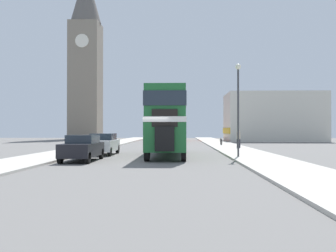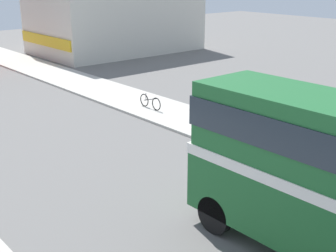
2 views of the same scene
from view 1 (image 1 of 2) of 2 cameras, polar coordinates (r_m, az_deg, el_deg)
The scene contains 12 objects.
ground_plane at distance 21.64m, azimuth -3.16°, elevation -5.37°, with size 120.00×120.00×0.00m, color slate.
sidewalk_right at distance 22.09m, azimuth 14.64°, elevation -5.10°, with size 3.50×120.00×0.12m.
sidewalk_left at distance 23.23m, azimuth -20.05°, elevation -4.86°, with size 3.50×120.00×0.12m.
double_decker_bus at distance 25.88m, azimuth -0.00°, elevation 1.23°, with size 2.40×11.12×4.39m.
bus_distant at distance 60.59m, azimuth 1.01°, elevation 0.24°, with size 2.51×9.28×4.45m.
car_parked_near at distance 22.14m, azimuth -12.90°, elevation -3.23°, with size 1.69×4.21×1.50m.
car_parked_mid at distance 27.42m, azimuth -9.86°, elevation -2.69°, with size 1.77×4.07×1.54m.
pedestrian_walking at distance 35.30m, azimuth 10.70°, elevation -1.74°, with size 0.34×0.34×1.69m.
bicycle_on_pavement at distance 41.59m, azimuth 8.10°, elevation -2.38°, with size 0.05×1.76×0.78m.
street_lamp at distance 24.09m, azimuth 10.64°, elevation 4.55°, with size 0.36×0.36×5.86m.
church_tower at distance 74.26m, azimuth -12.42°, elevation 10.97°, with size 5.80×5.80×32.56m.
shop_building_block at distance 60.74m, azimuth 15.69°, elevation 1.28°, with size 14.54×9.12×7.47m.
Camera 1 is at (1.92, -21.48, 1.82)m, focal length 40.00 mm.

